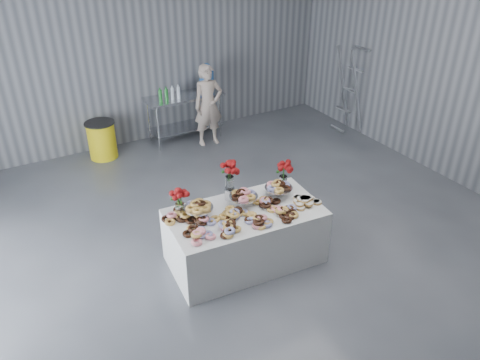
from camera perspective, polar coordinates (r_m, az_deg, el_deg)
The scene contains 17 objects.
ground at distance 6.08m, azimuth 2.72°, elevation -10.69°, with size 9.00×9.00×0.00m, color #3C3F45.
room_walls at distance 4.72m, azimuth 0.15°, elevation 13.73°, with size 8.04×9.04×4.02m.
display_table at distance 5.98m, azimuth 0.60°, elevation -6.86°, with size 1.90×1.00×0.75m, color silver.
prep_table at distance 9.24m, azimuth -6.80°, elevation 8.56°, with size 1.50×0.60×0.90m.
donut_mounds at distance 5.70m, azimuth 0.88°, elevation -3.74°, with size 1.80×0.80×0.09m, color #DFB351, non-canonical shape.
cake_stand_left at distance 5.63m, azimuth -5.09°, elevation -3.23°, with size 0.36×0.36×0.17m.
cake_stand_mid at distance 5.82m, azimuth 0.44°, elevation -1.87°, with size 0.36×0.36×0.17m.
cake_stand_right at distance 6.02m, azimuth 4.73°, elevation -0.80°, with size 0.36×0.36×0.17m.
danish_pile at distance 5.94m, azimuth 7.80°, elevation -2.42°, with size 0.48×0.48×0.11m, color white, non-canonical shape.
bouquet_left at distance 5.57m, azimuth -7.45°, elevation -1.84°, with size 0.26×0.26×0.42m.
bouquet_right at distance 6.12m, azimuth 5.33°, elevation 1.41°, with size 0.26×0.26×0.42m.
bouquet_center at distance 5.82m, azimuth -1.29°, elevation 0.85°, with size 0.26×0.26×0.57m.
water_jug at distance 9.26m, azimuth -4.10°, elevation 12.21°, with size 0.28×0.28×0.55m.
drink_bottles at distance 8.90m, azimuth -8.61°, elevation 10.44°, with size 0.54×0.08×0.27m, color #268C33, non-canonical shape.
person at distance 8.96m, azimuth -3.89°, elevation 9.07°, with size 0.57×0.37×1.55m, color #CC8C93.
trash_barrel at distance 8.90m, azimuth -16.47°, elevation 4.71°, with size 0.54×0.54×0.69m.
stepladder at distance 9.65m, azimuth 13.19°, elevation 10.65°, with size 0.24×0.45×1.79m, color silver, non-canonical shape.
Camera 1 is at (-2.53, -3.87, 3.96)m, focal length 35.00 mm.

